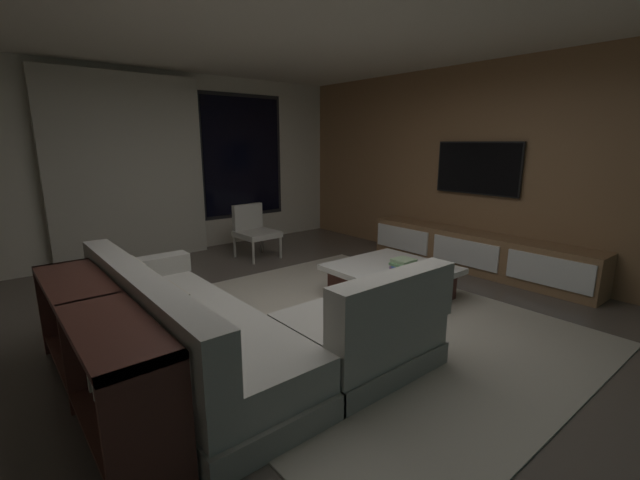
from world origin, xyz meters
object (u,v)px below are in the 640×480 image
Objects in this scene: media_console at (477,253)px; mounted_tv at (477,168)px; book_stack_on_coffee_table at (404,264)px; coffee_table at (391,281)px; accent_chair_near_window at (254,228)px; sectional_couch at (235,331)px; console_table_behind_couch at (96,347)px.

media_console is 1.13m from mounted_tv.
media_console reaches higher than book_stack_on_coffee_table.
coffee_table is 0.37× the size of media_console.
accent_chair_near_window is at bearing 131.56° from mounted_tv.
sectional_couch reaches higher than book_stack_on_coffee_table.
book_stack_on_coffee_table is at bearing -1.33° from console_table_behind_couch.
accent_chair_near_window reaches higher than media_console.
console_table_behind_couch is at bearing -179.84° from media_console.
mounted_tv is at bearing 8.91° from book_stack_on_coffee_table.
sectional_couch is at bearing -173.92° from coffee_table.
sectional_couch is 3.21× the size of accent_chair_near_window.
book_stack_on_coffee_table is at bearing -177.08° from media_console.
sectional_couch is 2.16× the size of coffee_table.
media_console is (3.66, 0.15, -0.04)m from sectional_couch.
book_stack_on_coffee_table is 2.97m from console_table_behind_couch.
coffee_table is at bearing 6.08° from sectional_couch.
coffee_table is 0.55× the size of console_table_behind_couch.
mounted_tv reaches higher than coffee_table.
console_table_behind_couch is (-0.91, 0.13, 0.12)m from sectional_couch.
mounted_tv reaches higher than accent_chair_near_window.
mounted_tv is (1.78, 0.28, 0.93)m from book_stack_on_coffee_table.
console_table_behind_couch is at bearing -178.35° from coffee_table.
console_table_behind_couch is (-2.68, -2.55, -0.03)m from accent_chair_near_window.
mounted_tv reaches higher than book_stack_on_coffee_table.
book_stack_on_coffee_table is 2.03m from mounted_tv.
book_stack_on_coffee_table is 0.35× the size of accent_chair_near_window.
coffee_table is at bearing -175.99° from mounted_tv.
mounted_tv reaches higher than sectional_couch.
sectional_couch is at bearing -174.89° from mounted_tv.
media_console is (1.60, 0.08, -0.16)m from book_stack_on_coffee_table.
media_console reaches higher than coffee_table.
sectional_couch is 2.09× the size of mounted_tv.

